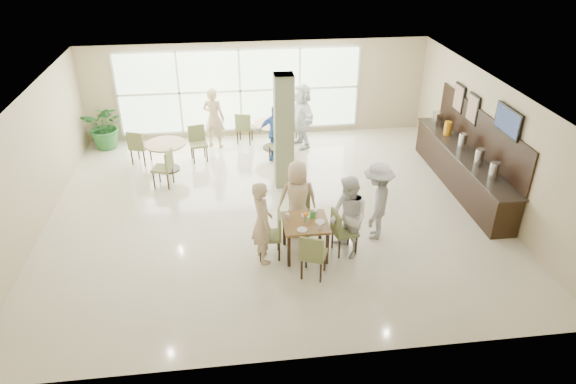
{
  "coord_description": "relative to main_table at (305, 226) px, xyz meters",
  "views": [
    {
      "loc": [
        -0.91,
        -10.08,
        6.07
      ],
      "look_at": [
        0.2,
        -1.2,
        1.1
      ],
      "focal_mm": 32.0,
      "sensor_mm": 36.0,
      "label": 1
    }
  ],
  "objects": [
    {
      "name": "teen_left",
      "position": [
        -0.84,
        -0.08,
        0.2
      ],
      "size": [
        0.53,
        0.69,
        1.7
      ],
      "primitive_type": "imported",
      "rotation": [
        0.0,
        0.0,
        1.78
      ],
      "color": "tan",
      "rests_on": "ground"
    },
    {
      "name": "chairs_table_left",
      "position": [
        -3.0,
        4.21,
        -0.17
      ],
      "size": [
        2.11,
        1.99,
        0.95
      ],
      "color": "olive",
      "rests_on": "ground"
    },
    {
      "name": "round_table_right",
      "position": [
        -0.12,
        5.23,
        -0.07
      ],
      "size": [
        1.1,
        1.1,
        0.75
      ],
      "color": "brown",
      "rests_on": "ground"
    },
    {
      "name": "tabletop_clutter",
      "position": [
        0.05,
        0.01,
        0.16
      ],
      "size": [
        0.75,
        0.71,
        0.21
      ],
      "color": "white",
      "rests_on": "main_table"
    },
    {
      "name": "framed_art_a",
      "position": [
        4.48,
        2.8,
        1.2
      ],
      "size": [
        0.05,
        0.55,
        0.7
      ],
      "color": "black",
      "rests_on": "ground"
    },
    {
      "name": "chairs_main_table",
      "position": [
        0.03,
        0.01,
        -0.17
      ],
      "size": [
        1.99,
        2.01,
        0.95
      ],
      "color": "olive",
      "rests_on": "ground"
    },
    {
      "name": "adult_standing",
      "position": [
        -1.76,
        5.54,
        0.23
      ],
      "size": [
        0.75,
        0.64,
        1.75
      ],
      "primitive_type": "imported",
      "rotation": [
        0.0,
        0.0,
        2.72
      ],
      "color": "tan",
      "rests_on": "ground"
    },
    {
      "name": "column",
      "position": [
        -0.07,
        3.0,
        0.75
      ],
      "size": [
        0.45,
        0.45,
        2.8
      ],
      "primitive_type": "cube",
      "color": "#656D4B",
      "rests_on": "ground"
    },
    {
      "name": "framed_art_b",
      "position": [
        4.48,
        3.6,
        1.2
      ],
      "size": [
        0.05,
        0.55,
        0.7
      ],
      "color": "black",
      "rests_on": "ground"
    },
    {
      "name": "ground",
      "position": [
        -0.47,
        1.8,
        -0.65
      ],
      "size": [
        10.0,
        10.0,
        0.0
      ],
      "primitive_type": "plane",
      "color": "beige",
      "rests_on": "ground"
    },
    {
      "name": "wall_tv",
      "position": [
        4.47,
        1.2,
        1.5
      ],
      "size": [
        0.06,
        1.0,
        0.58
      ],
      "color": "black",
      "rests_on": "ground"
    },
    {
      "name": "teen_right",
      "position": [
        0.83,
        -0.09,
        0.19
      ],
      "size": [
        0.87,
        0.98,
        1.68
      ],
      "primitive_type": "imported",
      "rotation": [
        0.0,
        0.0,
        -1.23
      ],
      "color": "white",
      "rests_on": "ground"
    },
    {
      "name": "adult_b",
      "position": [
        0.7,
        5.29,
        0.27
      ],
      "size": [
        1.25,
        1.85,
        1.84
      ],
      "primitive_type": "imported",
      "rotation": [
        0.0,
        0.0,
        -1.24
      ],
      "color": "white",
      "rests_on": "ground"
    },
    {
      "name": "buffet_counter",
      "position": [
        4.23,
        2.3,
        -0.09
      ],
      "size": [
        0.64,
        4.7,
        1.95
      ],
      "color": "black",
      "rests_on": "ground"
    },
    {
      "name": "adult_a",
      "position": [
        -0.13,
        4.48,
        0.13
      ],
      "size": [
        1.02,
        0.77,
        1.55
      ],
      "primitive_type": "imported",
      "rotation": [
        0.0,
        0.0,
        -0.31
      ],
      "color": "#4174C5",
      "rests_on": "ground"
    },
    {
      "name": "window_bank",
      "position": [
        -0.97,
        6.26,
        0.75
      ],
      "size": [
        7.0,
        0.04,
        7.0
      ],
      "color": "silver",
      "rests_on": "ground"
    },
    {
      "name": "chairs_table_right",
      "position": [
        -0.14,
        5.2,
        -0.17
      ],
      "size": [
        2.02,
        1.97,
        0.95
      ],
      "color": "olive",
      "rests_on": "ground"
    },
    {
      "name": "room_shell",
      "position": [
        -0.47,
        1.8,
        1.06
      ],
      "size": [
        10.0,
        10.0,
        10.0
      ],
      "color": "white",
      "rests_on": "ground"
    },
    {
      "name": "round_table_left",
      "position": [
        -3.02,
        4.19,
        -0.09
      ],
      "size": [
        1.04,
        1.04,
        0.75
      ],
      "color": "brown",
      "rests_on": "ground"
    },
    {
      "name": "main_table",
      "position": [
        0.0,
        0.0,
        0.0
      ],
      "size": [
        0.88,
        0.88,
        0.75
      ],
      "color": "brown",
      "rests_on": "ground"
    },
    {
      "name": "teen_standing",
      "position": [
        1.54,
        0.45,
        0.19
      ],
      "size": [
        1.01,
        1.24,
        1.68
      ],
      "primitive_type": "imported",
      "rotation": [
        0.0,
        0.0,
        -1.99
      ],
      "color": "#98989A",
      "rests_on": "ground"
    },
    {
      "name": "teen_far",
      "position": [
        -0.05,
        0.77,
        0.18
      ],
      "size": [
        0.82,
        0.45,
        1.66
      ],
      "primitive_type": "imported",
      "rotation": [
        0.0,
        0.0,
        3.16
      ],
      "color": "tan",
      "rests_on": "ground"
    },
    {
      "name": "potted_plant",
      "position": [
        -4.82,
        5.85,
        0.02
      ],
      "size": [
        1.34,
        1.34,
        1.33
      ],
      "primitive_type": "imported",
      "rotation": [
        0.0,
        0.0,
        -0.13
      ],
      "color": "#2B6D30",
      "rests_on": "ground"
    }
  ]
}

